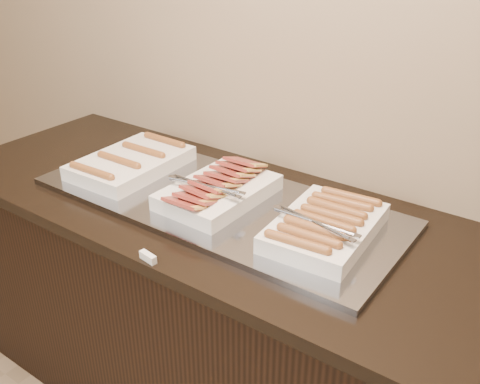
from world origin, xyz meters
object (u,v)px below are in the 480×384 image
object	(u,v)px
dish_center	(218,190)
dish_right	(325,226)
dish_left	(131,162)
counter	(221,314)
warming_tray	(217,201)

from	to	relation	value
dish_center	dish_right	distance (m)	0.38
dish_right	dish_left	bearing A→B (deg)	175.98
dish_right	counter	bearing A→B (deg)	175.70
warming_tray	dish_left	bearing A→B (deg)	180.00
counter	warming_tray	size ratio (longest dim) A/B	1.72
dish_left	dish_right	bearing A→B (deg)	-1.83
dish_left	dish_center	xyz separation A→B (m)	(0.39, -0.00, 0.01)
counter	dish_center	distance (m)	0.50
counter	dish_right	distance (m)	0.63
dish_left	dish_right	size ratio (longest dim) A/B	1.06
warming_tray	dish_center	size ratio (longest dim) A/B	3.07
dish_left	dish_right	distance (m)	0.77
warming_tray	dish_left	xyz separation A→B (m)	(-0.38, 0.00, 0.04)
counter	dish_center	xyz separation A→B (m)	(0.00, -0.00, 0.50)
counter	dish_center	world-z (taller)	dish_center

